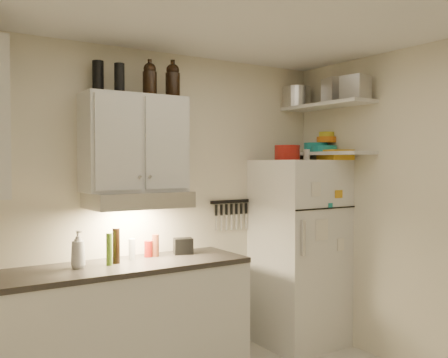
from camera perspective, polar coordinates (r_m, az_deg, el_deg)
ceiling at (r=3.09m, az=5.53°, el=19.49°), size 3.20×3.00×0.02m
back_wall at (r=4.25m, az=-7.34°, el=-3.21°), size 3.20×0.02×2.60m
right_wall at (r=4.16m, az=23.12°, el=-3.45°), size 0.02×3.00×2.60m
base_cabinet at (r=3.93m, az=-12.79°, el=-16.48°), size 2.10×0.60×0.88m
countertop at (r=3.81m, az=-12.84°, el=-9.90°), size 2.10×0.62×0.04m
upper_cabinet at (r=3.95m, az=-10.20°, el=4.02°), size 0.80×0.33×0.75m
range_hood at (r=3.90m, az=-9.79°, el=-2.34°), size 0.76×0.46×0.12m
fridge at (r=4.71m, az=8.59°, el=-8.25°), size 0.70×0.68×1.70m
shelf_hi at (r=4.71m, az=11.61°, el=8.23°), size 0.30×0.95×0.03m
shelf_lo at (r=4.68m, az=11.58°, el=2.86°), size 0.30×0.95×0.03m
knife_strip at (r=4.57m, az=0.73°, el=-2.59°), size 0.42×0.02×0.03m
dutch_oven at (r=4.49m, az=7.24°, el=3.01°), size 0.24×0.24×0.13m
book_stack at (r=4.64m, az=12.59°, el=2.70°), size 0.27×0.31×0.09m
spice_jar at (r=4.64m, az=9.43°, el=2.75°), size 0.07×0.07×0.10m
stock_pot at (r=4.96m, az=8.28°, el=9.23°), size 0.29×0.29×0.20m
tin_a at (r=4.72m, az=12.85°, el=9.78°), size 0.27×0.26×0.23m
tin_b at (r=4.44m, az=14.80°, el=10.07°), size 0.23×0.23×0.20m
bowl_teal at (r=4.85m, az=10.46°, el=3.55°), size 0.23×0.23×0.09m
bowl_orange at (r=4.82m, az=11.62°, el=4.42°), size 0.18×0.18×0.05m
bowl_yellow at (r=4.82m, az=11.63°, el=5.02°), size 0.14×0.14×0.05m
plates at (r=4.72m, az=11.37°, el=3.40°), size 0.30×0.30×0.06m
growler_a at (r=3.98m, az=-8.49°, el=11.29°), size 0.14×0.14×0.26m
growler_b at (r=4.10m, az=-5.88°, el=11.17°), size 0.13×0.13×0.28m
thermos_a at (r=3.90m, az=-11.87°, el=11.21°), size 0.09×0.09×0.22m
thermos_b at (r=3.98m, az=-14.20°, el=11.20°), size 0.11×0.11×0.25m
soap_bottle at (r=3.75m, az=-16.35°, el=-7.50°), size 0.14×0.14×0.30m
pepper_mill at (r=4.09m, az=-7.83°, el=-7.53°), size 0.07×0.07×0.18m
oil_bottle at (r=3.79m, az=-12.99°, el=-7.82°), size 0.05×0.05×0.24m
vinegar_bottle at (r=3.85m, az=-12.21°, el=-7.48°), size 0.06×0.06×0.26m
clear_bottle at (r=3.99m, az=-10.47°, el=-7.89°), size 0.07×0.07×0.16m
red_jar at (r=4.08m, az=-8.66°, el=-7.90°), size 0.07×0.07×0.13m
caddy at (r=4.18m, az=-4.69°, el=-7.65°), size 0.18×0.15×0.13m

